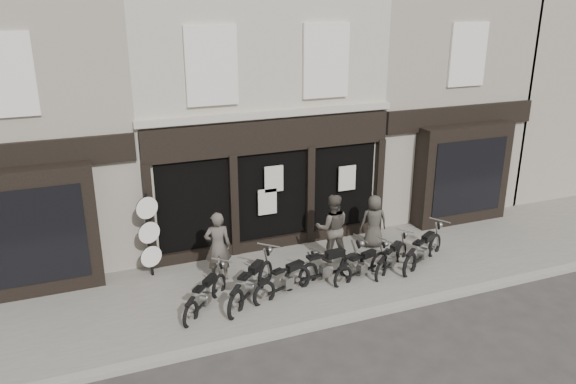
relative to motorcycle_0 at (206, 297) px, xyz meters
name	(u,v)px	position (x,y,z in m)	size (l,w,h in m)	color
ground_plane	(314,297)	(2.63, -0.34, -0.39)	(90.00, 90.00, 0.00)	#2D2B28
pavement	(300,279)	(2.63, 0.56, -0.33)	(30.00, 4.20, 0.12)	#656059
kerb	(336,320)	(2.63, -1.59, -0.32)	(30.00, 0.25, 0.13)	gray
central_building	(239,96)	(2.63, 5.61, 3.70)	(7.30, 6.22, 8.34)	#B4AE9A
neighbour_left	(20,112)	(-3.72, 5.56, 3.65)	(5.60, 6.73, 8.34)	gray
neighbour_right	(410,86)	(8.98, 5.56, 3.65)	(5.60, 6.73, 8.34)	gray
motorcycle_0	(206,297)	(0.00, 0.00, 0.00)	(1.53, 1.65, 0.97)	black
motorcycle_1	(252,286)	(1.14, 0.01, 0.06)	(1.83, 1.85, 1.12)	black
motorcycle_2	(288,282)	(2.05, -0.04, 0.02)	(2.03, 1.03, 1.02)	black
motorcycle_3	(326,269)	(3.17, 0.11, 0.07)	(2.38, 0.65, 1.14)	black
motorcycle_4	(362,268)	(4.16, -0.01, -0.01)	(1.92, 0.86, 0.95)	black
motorcycle_5	(392,260)	(5.13, 0.12, -0.01)	(1.71, 1.32, 0.94)	black
motorcycle_6	(423,252)	(6.09, 0.07, 0.05)	(2.06, 1.42, 1.09)	black
man_left	(218,246)	(0.65, 1.25, 0.66)	(0.67, 0.44, 1.85)	#4A443D
man_centre	(332,228)	(3.86, 1.19, 0.69)	(0.93, 0.73, 1.92)	#474139
man_right	(374,221)	(5.37, 1.55, 0.52)	(0.77, 0.50, 1.57)	#393630
advert_sign_post	(150,239)	(-0.92, 2.08, 0.78)	(0.57, 0.37, 2.39)	black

